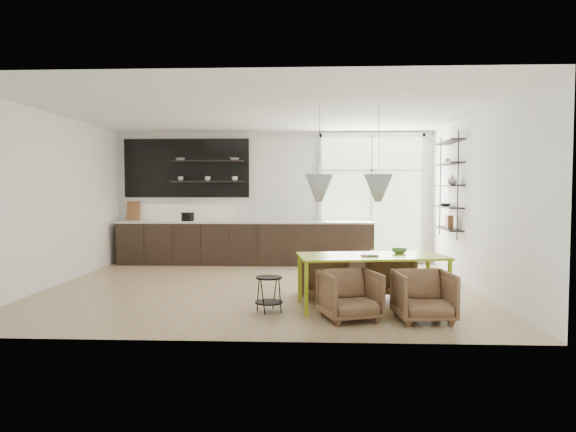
% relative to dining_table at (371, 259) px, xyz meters
% --- Properties ---
extents(room, '(7.02, 6.01, 2.91)m').
position_rel_dining_table_xyz_m(room, '(-1.07, 2.44, 0.78)').
color(room, tan).
rests_on(room, ground).
extents(kitchen_run, '(5.54, 0.69, 2.75)m').
position_rel_dining_table_xyz_m(kitchen_run, '(-2.35, 4.03, -0.08)').
color(kitchen_run, black).
rests_on(kitchen_run, ground).
extents(right_shelving, '(0.26, 1.22, 1.90)m').
position_rel_dining_table_xyz_m(right_shelving, '(1.70, 2.52, 0.97)').
color(right_shelving, black).
rests_on(right_shelving, ground).
extents(dining_table, '(2.09, 1.15, 0.73)m').
position_rel_dining_table_xyz_m(dining_table, '(0.00, 0.00, 0.00)').
color(dining_table, '#9FBA14').
rests_on(dining_table, ground).
extents(armchair_back_left, '(0.76, 0.78, 0.66)m').
position_rel_dining_table_xyz_m(armchair_back_left, '(-0.65, 0.71, -0.35)').
color(armchair_back_left, brown).
rests_on(armchair_back_left, ground).
extents(armchair_back_right, '(0.90, 0.91, 0.69)m').
position_rel_dining_table_xyz_m(armchair_back_right, '(0.41, 0.79, -0.33)').
color(armchair_back_right, brown).
rests_on(armchair_back_right, ground).
extents(armchair_front_left, '(0.85, 0.86, 0.62)m').
position_rel_dining_table_xyz_m(armchair_front_left, '(-0.35, -0.68, -0.37)').
color(armchair_front_left, brown).
rests_on(armchair_front_left, ground).
extents(armchair_front_right, '(0.74, 0.75, 0.63)m').
position_rel_dining_table_xyz_m(armchair_front_right, '(0.56, -0.71, -0.36)').
color(armchair_front_right, brown).
rests_on(armchair_front_right, ground).
extents(wire_stool, '(0.37, 0.37, 0.47)m').
position_rel_dining_table_xyz_m(wire_stool, '(-1.39, -0.32, -0.37)').
color(wire_stool, black).
rests_on(wire_stool, ground).
extents(table_book, '(0.29, 0.36, 0.03)m').
position_rel_dining_table_xyz_m(table_book, '(-0.14, -0.01, 0.06)').
color(table_book, white).
rests_on(table_book, dining_table).
extents(table_bowl, '(0.22, 0.22, 0.07)m').
position_rel_dining_table_xyz_m(table_bowl, '(0.42, 0.22, 0.08)').
color(table_bowl, '#5A874F').
rests_on(table_bowl, dining_table).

